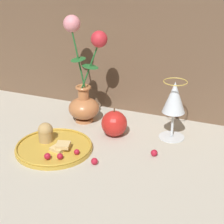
# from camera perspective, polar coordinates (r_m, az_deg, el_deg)

# --- Properties ---
(ground_plane) EXTENTS (2.40, 2.40, 0.00)m
(ground_plane) POSITION_cam_1_polar(r_m,az_deg,el_deg) (1.10, 0.71, -5.14)
(ground_plane) COLOR #B7B2A3
(ground_plane) RESTS_ON ground
(vase) EXTENTS (0.15, 0.10, 0.34)m
(vase) POSITION_cam_1_polar(r_m,az_deg,el_deg) (1.21, -4.30, 3.50)
(vase) COLOR #B77042
(vase) RESTS_ON ground_plane
(plate_with_pastries) EXTENTS (0.22, 0.22, 0.07)m
(plate_with_pastries) POSITION_cam_1_polar(r_m,az_deg,el_deg) (1.09, -8.99, -4.99)
(plate_with_pastries) COLOR gold
(plate_with_pastries) RESTS_ON ground_plane
(wine_glass) EXTENTS (0.08, 0.08, 0.18)m
(wine_glass) POSITION_cam_1_polar(r_m,az_deg,el_deg) (1.11, 9.45, 1.84)
(wine_glass) COLOR silver
(wine_glass) RESTS_ON ground_plane
(apple_beside_vase) EXTENTS (0.08, 0.08, 0.09)m
(apple_beside_vase) POSITION_cam_1_polar(r_m,az_deg,el_deg) (1.14, 0.34, -1.78)
(apple_beside_vase) COLOR red
(apple_beside_vase) RESTS_ON ground_plane
(berry_near_plate) EXTENTS (0.02, 0.02, 0.02)m
(berry_near_plate) POSITION_cam_1_polar(r_m,az_deg,el_deg) (1.01, -2.70, -7.51)
(berry_near_plate) COLOR #AD192D
(berry_near_plate) RESTS_ON ground_plane
(berry_front_center) EXTENTS (0.02, 0.02, 0.02)m
(berry_front_center) POSITION_cam_1_polar(r_m,az_deg,el_deg) (1.05, 6.43, -6.22)
(berry_front_center) COLOR #AD192D
(berry_front_center) RESTS_ON ground_plane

